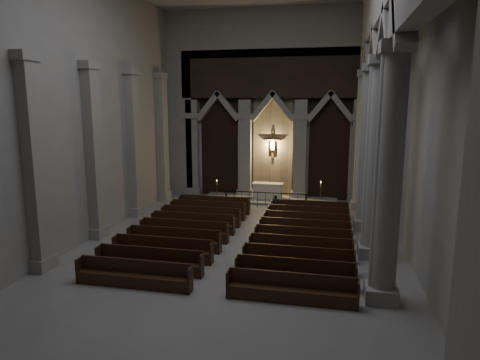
{
  "coord_description": "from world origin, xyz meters",
  "views": [
    {
      "loc": [
        3.8,
        -15.93,
        6.3
      ],
      "look_at": [
        -0.3,
        3.0,
        2.72
      ],
      "focal_mm": 32.0,
      "sensor_mm": 36.0,
      "label": 1
    }
  ],
  "objects_px": {
    "altar": "(268,191)",
    "pews": "(242,238)",
    "candle_stand_left": "(217,198)",
    "candle_stand_right": "(320,202)",
    "altar_rail": "(265,197)",
    "worshipper": "(275,206)"
  },
  "relations": [
    {
      "from": "altar",
      "to": "pews",
      "type": "xyz_separation_m",
      "value": [
        0.14,
        -8.72,
        -0.35
      ]
    },
    {
      "from": "altar_rail",
      "to": "worshipper",
      "type": "height_order",
      "value": "worshipper"
    },
    {
      "from": "altar",
      "to": "worshipper",
      "type": "relative_size",
      "value": 1.71
    },
    {
      "from": "pews",
      "to": "worshipper",
      "type": "height_order",
      "value": "worshipper"
    },
    {
      "from": "altar_rail",
      "to": "pews",
      "type": "xyz_separation_m",
      "value": [
        0.0,
        -6.84,
        -0.34
      ]
    },
    {
      "from": "worshipper",
      "to": "altar",
      "type": "bearing_deg",
      "value": 123.14
    },
    {
      "from": "altar",
      "to": "altar_rail",
      "type": "height_order",
      "value": "altar"
    },
    {
      "from": "candle_stand_left",
      "to": "pews",
      "type": "distance_m",
      "value": 7.74
    },
    {
      "from": "altar_rail",
      "to": "pews",
      "type": "bearing_deg",
      "value": -90.0
    },
    {
      "from": "candle_stand_right",
      "to": "worshipper",
      "type": "relative_size",
      "value": 1.42
    },
    {
      "from": "altar_rail",
      "to": "altar",
      "type": "bearing_deg",
      "value": 94.36
    },
    {
      "from": "altar_rail",
      "to": "candle_stand_left",
      "type": "xyz_separation_m",
      "value": [
        -3.07,
        0.26,
        -0.23
      ]
    },
    {
      "from": "altar_rail",
      "to": "worshipper",
      "type": "bearing_deg",
      "value": -63.99
    },
    {
      "from": "altar",
      "to": "pews",
      "type": "relative_size",
      "value": 0.18
    },
    {
      "from": "candle_stand_left",
      "to": "candle_stand_right",
      "type": "distance_m",
      "value": 6.3
    },
    {
      "from": "candle_stand_right",
      "to": "worshipper",
      "type": "distance_m",
      "value": 3.17
    },
    {
      "from": "candle_stand_left",
      "to": "worshipper",
      "type": "xyz_separation_m",
      "value": [
        3.9,
        -1.95,
        0.16
      ]
    },
    {
      "from": "candle_stand_left",
      "to": "candle_stand_right",
      "type": "xyz_separation_m",
      "value": [
        6.3,
        0.11,
        0.03
      ]
    },
    {
      "from": "candle_stand_right",
      "to": "worshipper",
      "type": "xyz_separation_m",
      "value": [
        -2.4,
        -2.07,
        0.13
      ]
    },
    {
      "from": "candle_stand_left",
      "to": "worshipper",
      "type": "relative_size",
      "value": 1.32
    },
    {
      "from": "candle_stand_left",
      "to": "candle_stand_right",
      "type": "bearing_deg",
      "value": 1.04
    },
    {
      "from": "pews",
      "to": "candle_stand_left",
      "type": "bearing_deg",
      "value": 113.39
    }
  ]
}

